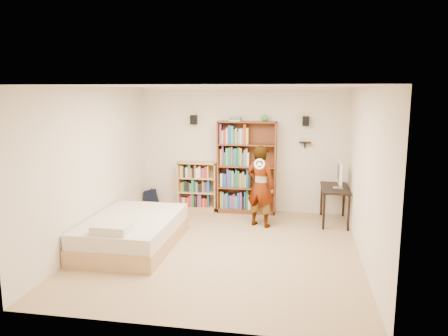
# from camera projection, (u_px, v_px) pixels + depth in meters

# --- Properties ---
(ground) EXTENTS (4.50, 5.00, 0.01)m
(ground) POSITION_uv_depth(u_px,v_px,m) (222.00, 249.00, 7.34)
(ground) COLOR tan
(ground) RESTS_ON ground
(room_shell) EXTENTS (4.52, 5.02, 2.71)m
(room_shell) POSITION_uv_depth(u_px,v_px,m) (222.00, 145.00, 7.03)
(room_shell) COLOR beige
(room_shell) RESTS_ON ground
(crown_molding) EXTENTS (4.50, 5.00, 0.06)m
(crown_molding) POSITION_uv_depth(u_px,v_px,m) (222.00, 88.00, 6.87)
(crown_molding) COLOR white
(crown_molding) RESTS_ON room_shell
(speaker_left) EXTENTS (0.14, 0.12, 0.20)m
(speaker_left) POSITION_uv_depth(u_px,v_px,m) (194.00, 120.00, 9.49)
(speaker_left) COLOR black
(speaker_left) RESTS_ON room_shell
(speaker_right) EXTENTS (0.14, 0.12, 0.20)m
(speaker_right) POSITION_uv_depth(u_px,v_px,m) (306.00, 121.00, 9.09)
(speaker_right) COLOR black
(speaker_right) RESTS_ON room_shell
(wall_shelf) EXTENTS (0.25, 0.16, 0.02)m
(wall_shelf) POSITION_uv_depth(u_px,v_px,m) (305.00, 142.00, 9.18)
(wall_shelf) COLOR black
(wall_shelf) RESTS_ON room_shell
(tall_bookshelf) EXTENTS (1.26, 0.37, 1.99)m
(tall_bookshelf) POSITION_uv_depth(u_px,v_px,m) (247.00, 167.00, 9.39)
(tall_bookshelf) COLOR brown
(tall_bookshelf) RESTS_ON ground
(low_bookshelf) EXTENTS (0.86, 0.32, 1.08)m
(low_bookshelf) POSITION_uv_depth(u_px,v_px,m) (198.00, 186.00, 9.68)
(low_bookshelf) COLOR tan
(low_bookshelf) RESTS_ON ground
(computer_desk) EXTENTS (0.54, 1.07, 0.73)m
(computer_desk) POSITION_uv_depth(u_px,v_px,m) (334.00, 205.00, 8.76)
(computer_desk) COLOR black
(computer_desk) RESTS_ON ground
(imac) EXTENTS (0.14, 0.52, 0.52)m
(imac) POSITION_uv_depth(u_px,v_px,m) (339.00, 175.00, 8.56)
(imac) COLOR white
(imac) RESTS_ON computer_desk
(daybed) EXTENTS (1.41, 2.17, 0.64)m
(daybed) POSITION_uv_depth(u_px,v_px,m) (132.00, 228.00, 7.42)
(daybed) COLOR silver
(daybed) RESTS_ON ground
(person) EXTENTS (0.68, 0.57, 1.60)m
(person) POSITION_uv_depth(u_px,v_px,m) (261.00, 186.00, 8.46)
(person) COLOR black
(person) RESTS_ON ground
(wii_wheel) EXTENTS (0.20, 0.08, 0.21)m
(wii_wheel) POSITION_uv_depth(u_px,v_px,m) (260.00, 164.00, 8.08)
(wii_wheel) COLOR white
(wii_wheel) RESTS_ON person
(navy_bag) EXTENTS (0.34, 0.26, 0.41)m
(navy_bag) POSITION_uv_depth(u_px,v_px,m) (152.00, 198.00, 9.93)
(navy_bag) COLOR black
(navy_bag) RESTS_ON ground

